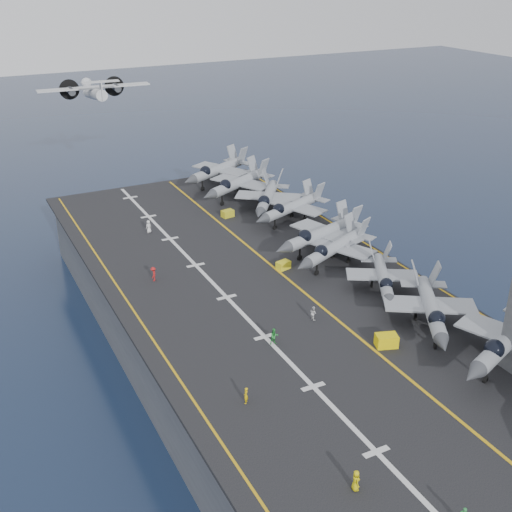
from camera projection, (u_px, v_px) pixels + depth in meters
name	position (u px, v px, depth m)	size (l,w,h in m)	color
ground	(270.00, 357.00, 84.20)	(500.00, 500.00, 0.00)	#142135
hull	(270.00, 324.00, 82.10)	(36.00, 90.00, 10.00)	#56595E
flight_deck	(270.00, 288.00, 79.92)	(38.00, 92.00, 0.40)	black
foul_line	(291.00, 282.00, 81.05)	(0.35, 90.00, 0.02)	gold
landing_centerline	(227.00, 297.00, 77.37)	(0.50, 90.00, 0.02)	silver
deck_edge_port	(139.00, 318.00, 72.87)	(0.25, 90.00, 0.02)	gold
deck_edge_stbd	(390.00, 258.00, 87.39)	(0.25, 90.00, 0.02)	gold
fighter_jet_1	(509.00, 338.00, 63.74)	(19.25, 16.08, 5.70)	#939DA4
fighter_jet_2	(431.00, 307.00, 69.97)	(16.56, 18.20, 5.26)	gray
fighter_jet_3	(383.00, 276.00, 77.53)	(14.22, 15.79, 4.57)	#8B929B
fighter_jet_4	(335.00, 246.00, 84.77)	(17.79, 15.28, 5.21)	#9FA8B1
fighter_jet_5	(322.00, 232.00, 88.68)	(18.27, 14.70, 5.52)	gray
fighter_jet_6	(292.00, 206.00, 98.64)	(17.58, 14.81, 5.19)	gray
fighter_jet_7	(267.00, 196.00, 102.29)	(17.71, 18.78, 5.43)	gray
fighter_jet_8	(238.00, 182.00, 108.56)	(19.44, 17.21, 5.64)	gray
tow_cart_a	(386.00, 341.00, 67.34)	(2.61, 2.11, 1.35)	yellow
tow_cart_b	(283.00, 265.00, 84.30)	(2.01, 1.56, 1.07)	yellow
tow_cart_c	(228.00, 214.00, 101.36)	(2.03, 1.51, 1.11)	gold
crew_0	(356.00, 480.00, 48.96)	(0.98, 1.23, 1.81)	#CFC10A
crew_1	(246.00, 395.00, 58.62)	(1.10, 1.19, 1.65)	#E3B808
crew_2	(274.00, 336.00, 67.60)	(1.19, 0.85, 1.87)	green
crew_3	(153.00, 274.00, 81.02)	(1.19, 1.35, 1.88)	#B21919
crew_5	(149.00, 227.00, 95.34)	(1.36, 1.14, 1.94)	silver
crew_7	(313.00, 313.00, 72.32)	(0.71, 1.02, 1.64)	silver
transport_plane	(95.00, 94.00, 120.36)	(21.36, 15.01, 4.92)	#BABBBE
fighter_jet_9	(218.00, 169.00, 115.45)	(19.44, 17.21, 5.64)	gray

